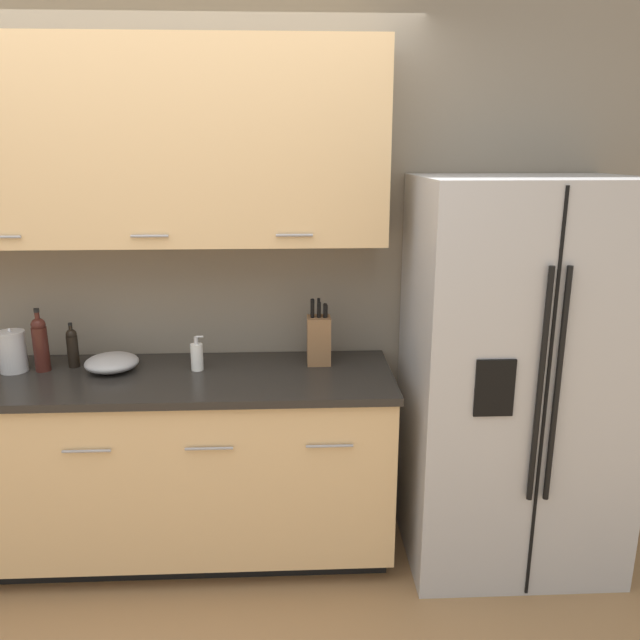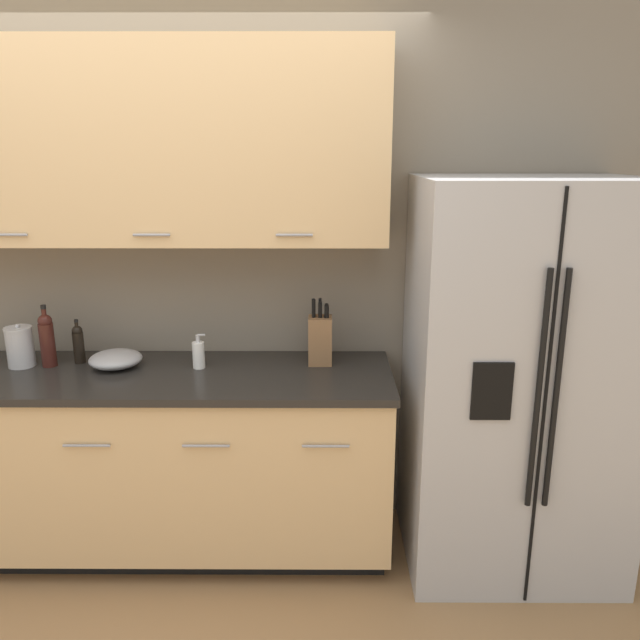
# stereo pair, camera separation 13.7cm
# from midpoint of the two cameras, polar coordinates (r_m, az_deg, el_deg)

# --- Properties ---
(wall_back) EXTENTS (10.00, 0.39, 2.60)m
(wall_back) POSITION_cam_midpoint_polar(r_m,az_deg,el_deg) (3.10, -15.67, 7.06)
(wall_back) COLOR gray
(wall_back) RESTS_ON ground_plane
(counter_unit) EXTENTS (2.13, 0.64, 0.92)m
(counter_unit) POSITION_cam_midpoint_polar(r_m,az_deg,el_deg) (3.15, -15.09, -12.59)
(counter_unit) COLOR black
(counter_unit) RESTS_ON ground_plane
(refrigerator) EXTENTS (0.95, 0.75, 1.80)m
(refrigerator) POSITION_cam_midpoint_polar(r_m,az_deg,el_deg) (3.00, 16.07, -4.99)
(refrigerator) COLOR #B2B2B5
(refrigerator) RESTS_ON ground_plane
(knife_block) EXTENTS (0.11, 0.11, 0.32)m
(knife_block) POSITION_cam_midpoint_polar(r_m,az_deg,el_deg) (2.96, -1.44, -1.75)
(knife_block) COLOR olive
(knife_block) RESTS_ON counter_unit
(wine_bottle) EXTENTS (0.07, 0.07, 0.30)m
(wine_bottle) POSITION_cam_midpoint_polar(r_m,az_deg,el_deg) (3.17, -25.34, -1.92)
(wine_bottle) COLOR #3D1914
(wine_bottle) RESTS_ON counter_unit
(soap_dispenser) EXTENTS (0.06, 0.06, 0.17)m
(soap_dispenser) POSITION_cam_midpoint_polar(r_m,az_deg,el_deg) (2.96, -12.50, -3.27)
(soap_dispenser) COLOR white
(soap_dispenser) RESTS_ON counter_unit
(oil_bottle) EXTENTS (0.05, 0.05, 0.22)m
(oil_bottle) POSITION_cam_midpoint_polar(r_m,az_deg,el_deg) (3.18, -22.85, -2.29)
(oil_bottle) COLOR black
(oil_bottle) RESTS_ON counter_unit
(steel_canister) EXTENTS (0.13, 0.13, 0.21)m
(steel_canister) POSITION_cam_midpoint_polar(r_m,az_deg,el_deg) (3.23, -27.43, -2.57)
(steel_canister) COLOR #B7B7BA
(steel_canister) RESTS_ON counter_unit
(mixing_bowl) EXTENTS (0.24, 0.24, 0.08)m
(mixing_bowl) POSITION_cam_midpoint_polar(r_m,az_deg,el_deg) (3.07, -19.73, -3.69)
(mixing_bowl) COLOR #A3A3A5
(mixing_bowl) RESTS_ON counter_unit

